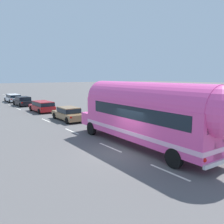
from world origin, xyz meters
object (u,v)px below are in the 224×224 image
(car_third, at_px, (23,101))
(painted_bus, at_px, (149,112))
(car_fourth, at_px, (13,97))
(car_second, at_px, (42,106))
(car_lead, at_px, (68,113))

(car_third, bearing_deg, painted_bus, -89.51)
(car_third, relative_size, car_fourth, 1.00)
(car_second, distance_m, car_fourth, 14.39)
(car_lead, bearing_deg, car_second, 91.45)
(painted_bus, relative_size, car_fourth, 2.63)
(car_lead, xyz_separation_m, car_third, (-0.35, 15.33, 0.00))
(painted_bus, distance_m, car_second, 18.90)
(painted_bus, bearing_deg, car_fourth, 90.38)
(painted_bus, height_order, car_fourth, painted_bus)
(car_fourth, bearing_deg, car_second, -89.36)
(car_third, bearing_deg, car_lead, -88.70)
(painted_bus, xyz_separation_m, car_lead, (0.12, 11.66, -1.56))
(car_lead, bearing_deg, painted_bus, -90.59)
(car_third, bearing_deg, car_fourth, 89.95)
(painted_bus, distance_m, car_lead, 11.77)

